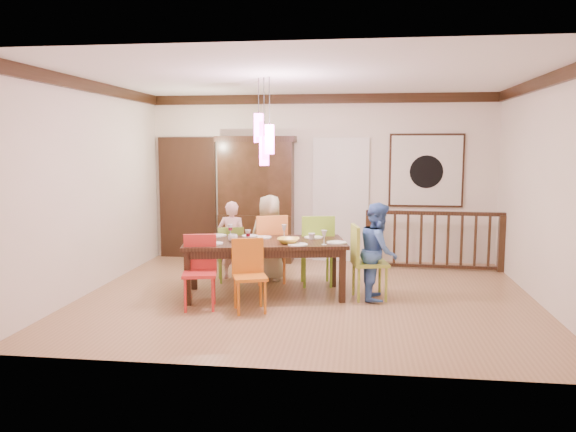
# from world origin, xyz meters

# --- Properties ---
(floor) EXTENTS (6.00, 6.00, 0.00)m
(floor) POSITION_xyz_m (0.00, 0.00, 0.00)
(floor) COLOR #956D48
(floor) RESTS_ON ground
(ceiling) EXTENTS (6.00, 6.00, 0.00)m
(ceiling) POSITION_xyz_m (0.00, 0.00, 2.90)
(ceiling) COLOR white
(ceiling) RESTS_ON wall_back
(wall_back) EXTENTS (6.00, 0.00, 6.00)m
(wall_back) POSITION_xyz_m (0.00, 2.50, 1.45)
(wall_back) COLOR beige
(wall_back) RESTS_ON floor
(wall_left) EXTENTS (0.00, 5.00, 5.00)m
(wall_left) POSITION_xyz_m (-3.00, 0.00, 1.45)
(wall_left) COLOR beige
(wall_left) RESTS_ON floor
(wall_right) EXTENTS (0.00, 5.00, 5.00)m
(wall_right) POSITION_xyz_m (3.00, 0.00, 1.45)
(wall_right) COLOR beige
(wall_right) RESTS_ON floor
(crown_molding) EXTENTS (6.00, 5.00, 0.16)m
(crown_molding) POSITION_xyz_m (0.00, 0.00, 2.82)
(crown_molding) COLOR black
(crown_molding) RESTS_ON wall_back
(panel_door) EXTENTS (1.04, 0.07, 2.24)m
(panel_door) POSITION_xyz_m (-2.40, 2.45, 1.05)
(panel_door) COLOR black
(panel_door) RESTS_ON wall_back
(white_doorway) EXTENTS (0.97, 0.05, 2.22)m
(white_doorway) POSITION_xyz_m (0.35, 2.46, 1.05)
(white_doorway) COLOR silver
(white_doorway) RESTS_ON wall_back
(painting) EXTENTS (1.25, 0.06, 1.25)m
(painting) POSITION_xyz_m (1.80, 2.46, 1.60)
(painting) COLOR black
(painting) RESTS_ON wall_back
(pendant_cluster) EXTENTS (0.27, 0.21, 1.14)m
(pendant_cluster) POSITION_xyz_m (-0.57, -0.01, 2.11)
(pendant_cluster) COLOR #FF4CCB
(pendant_cluster) RESTS_ON ceiling
(dining_table) EXTENTS (2.29, 1.37, 0.75)m
(dining_table) POSITION_xyz_m (-0.57, -0.01, 0.67)
(dining_table) COLOR black
(dining_table) RESTS_ON floor
(chair_far_left) EXTENTS (0.48, 0.48, 0.83)m
(chair_far_left) POSITION_xyz_m (-1.23, 0.75, 0.48)
(chair_far_left) COLOR #7BA634
(chair_far_left) RESTS_ON floor
(chair_far_mid) EXTENTS (0.60, 0.60, 1.02)m
(chair_far_mid) POSITION_xyz_m (-0.64, 0.74, 0.58)
(chair_far_mid) COLOR orange
(chair_far_mid) RESTS_ON floor
(chair_far_right) EXTENTS (0.55, 0.55, 1.04)m
(chair_far_right) POSITION_xyz_m (0.07, 0.68, 0.59)
(chair_far_right) COLOR #7DAE2B
(chair_far_right) RESTS_ON floor
(chair_near_left) EXTENTS (0.49, 0.49, 0.91)m
(chair_near_left) POSITION_xyz_m (-1.27, -0.72, 0.52)
(chair_near_left) COLOR red
(chair_near_left) RESTS_ON floor
(chair_near_mid) EXTENTS (0.51, 0.51, 0.88)m
(chair_near_mid) POSITION_xyz_m (-0.63, -0.75, 0.50)
(chair_near_mid) COLOR #C86716
(chair_near_mid) RESTS_ON floor
(chair_end_right) EXTENTS (0.52, 0.52, 0.98)m
(chair_end_right) POSITION_xyz_m (0.83, 0.01, 0.56)
(chair_end_right) COLOR #9CB038
(chair_end_right) RESTS_ON floor
(china_hutch) EXTENTS (1.38, 0.46, 2.18)m
(china_hutch) POSITION_xyz_m (-1.11, 2.30, 1.10)
(china_hutch) COLOR black
(china_hutch) RESTS_ON floor
(balustrade) EXTENTS (2.24, 0.17, 0.96)m
(balustrade) POSITION_xyz_m (1.91, 1.95, 0.50)
(balustrade) COLOR black
(balustrade) RESTS_ON floor
(person_far_left) EXTENTS (0.44, 0.30, 1.19)m
(person_far_left) POSITION_xyz_m (-1.23, 0.88, 0.60)
(person_far_left) COLOR #FFC2C2
(person_far_left) RESTS_ON floor
(person_far_mid) EXTENTS (0.68, 0.50, 1.29)m
(person_far_mid) POSITION_xyz_m (-0.65, 0.88, 0.65)
(person_far_mid) COLOR #BEBA90
(person_far_mid) RESTS_ON floor
(person_end_right) EXTENTS (0.50, 0.64, 1.28)m
(person_end_right) POSITION_xyz_m (0.94, 0.02, 0.64)
(person_end_right) COLOR #4671C4
(person_end_right) RESTS_ON floor
(serving_bowl) EXTENTS (0.30, 0.30, 0.07)m
(serving_bowl) POSITION_xyz_m (-0.23, -0.17, 0.79)
(serving_bowl) COLOR gold
(serving_bowl) RESTS_ON dining_table
(small_bowl) EXTENTS (0.28, 0.28, 0.07)m
(small_bowl) POSITION_xyz_m (-0.78, 0.02, 0.78)
(small_bowl) COLOR white
(small_bowl) RESTS_ON dining_table
(cup_left) EXTENTS (0.15, 0.15, 0.10)m
(cup_left) POSITION_xyz_m (-0.98, -0.14, 0.80)
(cup_left) COLOR silver
(cup_left) RESTS_ON dining_table
(cup_right) EXTENTS (0.10, 0.10, 0.09)m
(cup_right) POSITION_xyz_m (0.05, 0.19, 0.79)
(cup_right) COLOR silver
(cup_right) RESTS_ON dining_table
(plate_far_left) EXTENTS (0.26, 0.26, 0.01)m
(plate_far_left) POSITION_xyz_m (-1.31, 0.31, 0.76)
(plate_far_left) COLOR white
(plate_far_left) RESTS_ON dining_table
(plate_far_mid) EXTENTS (0.26, 0.26, 0.01)m
(plate_far_mid) POSITION_xyz_m (-0.65, 0.24, 0.76)
(plate_far_mid) COLOR white
(plate_far_mid) RESTS_ON dining_table
(plate_far_right) EXTENTS (0.26, 0.26, 0.01)m
(plate_far_right) POSITION_xyz_m (0.06, 0.34, 0.76)
(plate_far_right) COLOR white
(plate_far_right) RESTS_ON dining_table
(plate_near_left) EXTENTS (0.26, 0.26, 0.01)m
(plate_near_left) POSITION_xyz_m (-1.20, -0.32, 0.76)
(plate_near_left) COLOR white
(plate_near_left) RESTS_ON dining_table
(plate_near_mid) EXTENTS (0.26, 0.26, 0.01)m
(plate_near_mid) POSITION_xyz_m (-0.10, -0.27, 0.76)
(plate_near_mid) COLOR white
(plate_near_mid) RESTS_ON dining_table
(plate_end_right) EXTENTS (0.26, 0.26, 0.01)m
(plate_end_right) POSITION_xyz_m (0.39, -0.05, 0.76)
(plate_end_right) COLOR white
(plate_end_right) RESTS_ON dining_table
(wine_glass_a) EXTENTS (0.08, 0.08, 0.19)m
(wine_glass_a) POSITION_xyz_m (-1.09, 0.18, 0.84)
(wine_glass_a) COLOR #590C19
(wine_glass_a) RESTS_ON dining_table
(wine_glass_b) EXTENTS (0.08, 0.08, 0.19)m
(wine_glass_b) POSITION_xyz_m (-0.34, 0.25, 0.84)
(wine_glass_b) COLOR silver
(wine_glass_b) RESTS_ON dining_table
(wine_glass_c) EXTENTS (0.08, 0.08, 0.19)m
(wine_glass_c) POSITION_xyz_m (-0.74, -0.29, 0.84)
(wine_glass_c) COLOR #590C19
(wine_glass_c) RESTS_ON dining_table
(wine_glass_d) EXTENTS (0.08, 0.08, 0.19)m
(wine_glass_d) POSITION_xyz_m (0.24, -0.20, 0.84)
(wine_glass_d) COLOR silver
(wine_glass_d) RESTS_ON dining_table
(napkin) EXTENTS (0.18, 0.14, 0.01)m
(napkin) POSITION_xyz_m (-0.66, -0.32, 0.76)
(napkin) COLOR #D83359
(napkin) RESTS_ON dining_table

